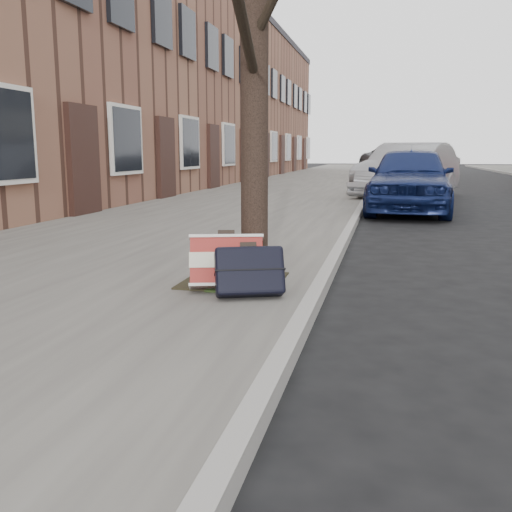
% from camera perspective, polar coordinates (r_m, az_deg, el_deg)
% --- Properties ---
extents(ground, '(120.00, 120.00, 0.00)m').
position_cam_1_polar(ground, '(3.85, 22.94, -9.48)').
color(ground, black).
rests_on(ground, ground).
extents(near_sidewalk, '(5.00, 70.00, 0.12)m').
position_cam_1_polar(near_sidewalk, '(18.85, 3.86, 6.73)').
color(near_sidewalk, slate).
rests_on(near_sidewalk, ground).
extents(house_near, '(6.80, 40.00, 7.00)m').
position_cam_1_polar(house_near, '(21.62, -11.84, 16.13)').
color(house_near, brown).
rests_on(house_near, ground).
extents(dirt_patch, '(0.85, 0.85, 0.02)m').
position_cam_1_polar(dirt_patch, '(5.08, -2.24, -2.45)').
color(dirt_patch, black).
rests_on(dirt_patch, near_sidewalk).
extents(suitcase_red, '(0.66, 0.48, 0.46)m').
position_cam_1_polar(suitcase_red, '(4.73, -2.96, -0.65)').
color(suitcase_red, maroon).
rests_on(suitcase_red, near_sidewalk).
extents(suitcase_navy, '(0.62, 0.49, 0.42)m').
position_cam_1_polar(suitcase_navy, '(4.48, -0.66, -1.48)').
color(suitcase_navy, black).
rests_on(suitcase_navy, near_sidewalk).
extents(car_near_front, '(1.88, 4.18, 1.39)m').
position_cam_1_polar(car_near_front, '(12.36, 15.18, 7.44)').
color(car_near_front, '#121D4E').
rests_on(car_near_front, ground).
extents(car_near_mid, '(3.00, 4.81, 1.50)m').
position_cam_1_polar(car_near_mid, '(15.83, 15.05, 8.20)').
color(car_near_mid, '#A5A8AC').
rests_on(car_near_mid, ground).
extents(car_near_back, '(4.02, 6.18, 1.58)m').
position_cam_1_polar(car_near_back, '(27.18, 14.07, 9.10)').
color(car_near_back, '#393A3F').
rests_on(car_near_back, ground).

